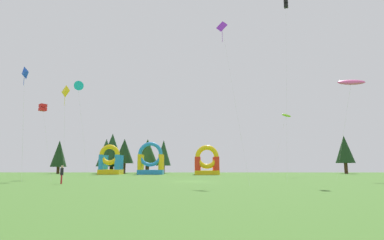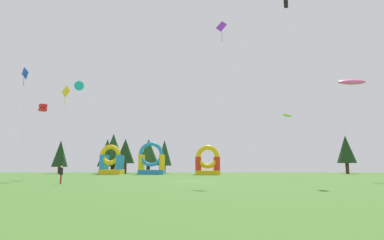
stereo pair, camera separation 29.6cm
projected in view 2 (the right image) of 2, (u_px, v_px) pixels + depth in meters
name	position (u px, v px, depth m)	size (l,w,h in m)	color
ground_plane	(190.00, 182.00, 35.43)	(120.00, 120.00, 0.00)	#47752D
kite_lime_parafoil	(287.00, 115.00, 56.29)	(4.96, 3.13, 11.37)	#8CD826
kite_blue_diamond	(24.00, 74.00, 34.77)	(1.06, 2.61, 12.53)	blue
kite_yellow_diamond	(65.00, 92.00, 42.63)	(1.66, 4.30, 12.54)	yellow
kite_red_box	(43.00, 108.00, 39.11)	(3.15, 2.52, 9.51)	red
kite_pink_parafoil	(352.00, 82.00, 42.94)	(4.37, 2.68, 14.09)	#EA599E
kite_black_box	(286.00, 4.00, 43.71)	(2.92, 5.83, 25.16)	black
kite_cyan_delta	(78.00, 86.00, 50.38)	(3.00, 2.41, 15.65)	#19B7CC
kite_purple_diamond	(222.00, 29.00, 38.67)	(2.16, 8.31, 19.49)	purple
person_midfield	(61.00, 173.00, 30.52)	(0.43, 0.43, 1.79)	#B21E26
inflatable_blue_arch	(208.00, 164.00, 67.21)	(5.32, 4.59, 6.34)	yellow
inflatable_yellow_castle	(111.00, 163.00, 69.65)	(4.79, 4.43, 6.61)	yellow
inflatable_orange_dome	(151.00, 162.00, 68.96)	(5.61, 3.58, 7.14)	#268CD8
tree_row_0	(60.00, 154.00, 77.15)	(3.86, 3.86, 8.28)	#4C331E
tree_row_1	(107.00, 153.00, 80.97)	(4.95, 4.95, 8.93)	#4C331E
tree_row_2	(113.00, 148.00, 81.91)	(5.62, 5.62, 10.45)	#4C331E
tree_row_3	(125.00, 151.00, 79.71)	(4.80, 4.80, 8.89)	#4C331E
tree_row_4	(148.00, 151.00, 80.73)	(5.19, 5.19, 8.89)	#4C331E
tree_row_5	(164.00, 153.00, 78.94)	(3.76, 3.76, 8.49)	#4C331E
tree_row_6	(346.00, 149.00, 77.17)	(4.53, 4.53, 9.50)	#4C331E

